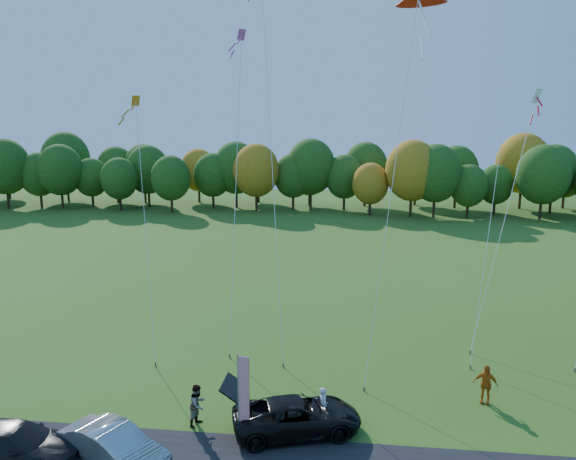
# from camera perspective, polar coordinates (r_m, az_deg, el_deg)

# --- Properties ---
(ground) EXTENTS (160.00, 160.00, 0.00)m
(ground) POSITION_cam_1_polar(r_m,az_deg,el_deg) (24.56, -1.78, -19.04)
(ground) COLOR #2F5516
(tree_line) EXTENTS (116.00, 12.00, 10.00)m
(tree_line) POSITION_cam_1_polar(r_m,az_deg,el_deg) (77.05, 4.39, 1.83)
(tree_line) COLOR #1E4711
(tree_line) RESTS_ON ground
(black_suv) EXTENTS (5.61, 3.80, 1.43)m
(black_suv) POSITION_cam_1_polar(r_m,az_deg,el_deg) (23.60, 0.93, -18.39)
(black_suv) COLOR black
(black_suv) RESTS_ON ground
(silver_sedan) EXTENTS (4.73, 3.32, 1.48)m
(silver_sedan) POSITION_cam_1_polar(r_m,az_deg,el_deg) (22.56, -17.28, -20.35)
(silver_sedan) COLOR #B1B1B6
(silver_sedan) RESTS_ON ground
(dark_truck_a) EXTENTS (5.36, 2.41, 1.53)m
(dark_truck_a) POSITION_cam_1_polar(r_m,az_deg,el_deg) (23.91, -26.14, -19.05)
(dark_truck_a) COLOR black
(dark_truck_a) RESTS_ON ground
(person_tailgate_a) EXTENTS (0.62, 0.73, 1.68)m
(person_tailgate_a) POSITION_cam_1_polar(r_m,az_deg,el_deg) (24.01, 3.61, -17.51)
(person_tailgate_a) COLOR silver
(person_tailgate_a) RESTS_ON ground
(person_tailgate_b) EXTENTS (0.89, 1.01, 1.74)m
(person_tailgate_b) POSITION_cam_1_polar(r_m,az_deg,el_deg) (24.36, -9.15, -17.13)
(person_tailgate_b) COLOR gray
(person_tailgate_b) RESTS_ON ground
(person_east) EXTENTS (1.13, 0.74, 1.78)m
(person_east) POSITION_cam_1_polar(r_m,az_deg,el_deg) (27.09, 19.43, -14.55)
(person_east) COLOR #BD6011
(person_east) RESTS_ON ground
(feather_flag) EXTENTS (0.48, 0.18, 3.74)m
(feather_flag) POSITION_cam_1_polar(r_m,az_deg,el_deg) (22.18, -4.64, -15.89)
(feather_flag) COLOR #999999
(feather_flag) RESTS_ON ground
(kite_delta_blue) EXTENTS (4.48, 11.42, 24.76)m
(kite_delta_blue) POSITION_cam_1_polar(r_m,az_deg,el_deg) (32.02, -1.87, 10.57)
(kite_delta_blue) COLOR #4C3F33
(kite_delta_blue) RESTS_ON ground
(kite_parafoil_orange) EXTENTS (6.61, 12.77, 29.60)m
(kite_parafoil_orange) POSITION_cam_1_polar(r_m,az_deg,el_deg) (34.51, 21.61, 14.13)
(kite_parafoil_orange) COLOR #4C3F33
(kite_parafoil_orange) RESTS_ON ground
(kite_delta_red) EXTENTS (4.09, 10.13, 20.58)m
(kite_delta_red) POSITION_cam_1_polar(r_m,az_deg,el_deg) (29.12, 10.81, 6.28)
(kite_delta_red) COLOR #4C3F33
(kite_delta_red) RESTS_ON ground
(kite_diamond_yellow) EXTENTS (3.90, 8.06, 14.12)m
(kite_diamond_yellow) POSITION_cam_1_polar(r_m,az_deg,el_deg) (32.19, -14.35, 0.94)
(kite_diamond_yellow) COLOR #4C3F33
(kite_diamond_yellow) RESTS_ON ground
(kite_diamond_white) EXTENTS (5.15, 7.73, 14.62)m
(kite_diamond_white) POSITION_cam_1_polar(r_m,az_deg,el_deg) (34.29, 21.25, 1.39)
(kite_diamond_white) COLOR #4C3F33
(kite_diamond_white) RESTS_ON ground
(kite_diamond_pink) EXTENTS (1.04, 6.69, 17.80)m
(kite_diamond_pink) POSITION_cam_1_polar(r_m,az_deg,el_deg) (31.29, -5.31, 4.99)
(kite_diamond_pink) COLOR #4C3F33
(kite_diamond_pink) RESTS_ON ground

